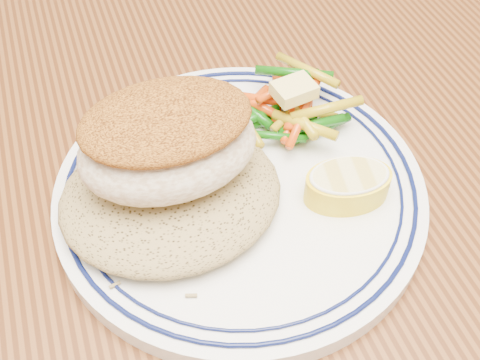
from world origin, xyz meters
name	(u,v)px	position (x,y,z in m)	size (l,w,h in m)	color
dining_table	(258,324)	(0.00, 0.00, 0.65)	(1.50, 0.90, 0.75)	#45220D
plate	(240,190)	(0.00, 0.05, 0.76)	(0.25, 0.25, 0.02)	white
rice_pilaf	(170,191)	(-0.05, 0.05, 0.78)	(0.15, 0.13, 0.03)	olive
fish_fillet	(167,141)	(-0.04, 0.06, 0.82)	(0.11, 0.08, 0.06)	beige
vegetable_pile	(288,107)	(0.06, 0.10, 0.78)	(0.10, 0.10, 0.03)	#0F500A
butter_pat	(294,90)	(0.06, 0.09, 0.80)	(0.03, 0.02, 0.01)	#F1DC76
lemon_wedge	(348,184)	(0.07, 0.02, 0.78)	(0.06, 0.06, 0.02)	yellow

